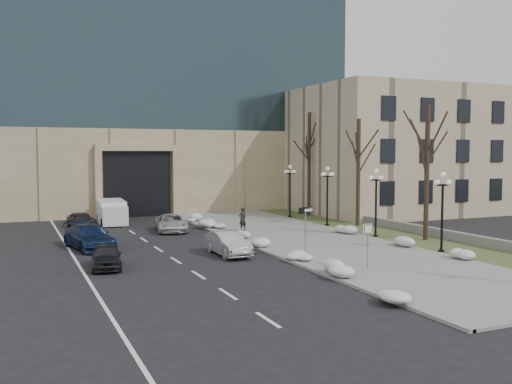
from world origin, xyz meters
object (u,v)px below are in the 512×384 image
at_px(pedestrian, 243,219).
at_px(lamppost_b, 376,193).
at_px(car_a, 106,256).
at_px(lamppost_d, 290,184).
at_px(car_b, 228,244).
at_px(box_truck, 112,212).
at_px(lamppost_c, 327,188).
at_px(keep_sign, 368,236).
at_px(lamppost_a, 442,201).
at_px(car_c, 89,237).
at_px(one_way_sign, 308,216).
at_px(car_e, 81,220).
at_px(car_d, 171,223).

relative_size(pedestrian, lamppost_b, 0.36).
bearing_deg(car_a, lamppost_b, 17.32).
xyz_separation_m(lamppost_b, lamppost_d, (0.00, 13.00, 0.00)).
height_order(car_b, box_truck, box_truck).
distance_m(car_b, lamppost_c, 14.71).
xyz_separation_m(keep_sign, lamppost_b, (6.83, 8.96, 1.34)).
relative_size(box_truck, lamppost_a, 1.27).
relative_size(car_c, lamppost_a, 1.07).
height_order(car_a, car_c, car_c).
bearing_deg(one_way_sign, car_e, 100.94).
relative_size(car_e, lamppost_b, 0.80).
relative_size(pedestrian, box_truck, 0.29).
relative_size(car_c, box_truck, 0.84).
relative_size(car_a, lamppost_a, 0.76).
distance_m(car_c, lamppost_a, 21.15).
bearing_deg(car_b, lamppost_b, 9.45).
bearing_deg(pedestrian, car_e, -51.02).
xyz_separation_m(car_c, lamppost_d, (18.62, 9.76, 2.34)).
height_order(one_way_sign, lamppost_c, lamppost_c).
xyz_separation_m(pedestrian, box_truck, (-7.88, 9.39, -0.07)).
distance_m(car_a, box_truck, 18.85).
bearing_deg(car_c, lamppost_a, -38.80).
bearing_deg(lamppost_d, car_a, -139.17).
bearing_deg(lamppost_b, car_b, -169.46).
bearing_deg(lamppost_c, one_way_sign, -124.91).
xyz_separation_m(pedestrian, lamppost_a, (7.38, -12.60, 2.09)).
relative_size(car_d, lamppost_a, 0.98).
distance_m(car_a, car_c, 6.30).
bearing_deg(keep_sign, car_e, 124.49).
bearing_deg(lamppost_d, lamppost_c, -90.00).
bearing_deg(pedestrian, keep_sign, 74.14).
height_order(box_truck, one_way_sign, one_way_sign).
xyz_separation_m(car_e, lamppost_d, (17.99, -0.00, 2.42)).
xyz_separation_m(car_a, box_truck, (3.32, 18.55, 0.29)).
xyz_separation_m(car_d, pedestrian, (4.65, -2.65, 0.34)).
distance_m(car_e, lamppost_a, 26.64).
relative_size(car_b, lamppost_a, 0.87).
relative_size(car_b, car_e, 1.08).
height_order(car_d, keep_sign, keep_sign).
height_order(keep_sign, lamppost_a, lamppost_a).
bearing_deg(keep_sign, box_truck, 116.59).
height_order(car_a, pedestrian, pedestrian).
relative_size(lamppost_a, lamppost_c, 1.00).
relative_size(car_a, box_truck, 0.60).
bearing_deg(keep_sign, car_d, 113.92).
relative_size(car_a, lamppost_b, 0.76).
relative_size(car_a, car_c, 0.71).
bearing_deg(car_a, lamppost_a, -2.51).
relative_size(car_c, lamppost_d, 1.07).
xyz_separation_m(car_d, box_truck, (-3.23, 6.74, 0.26)).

